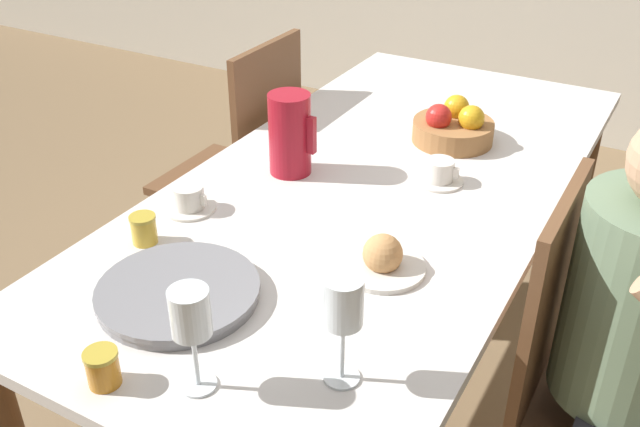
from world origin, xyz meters
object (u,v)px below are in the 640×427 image
at_px(teacup_near_person, 189,200).
at_px(jam_jar_red, 144,228).
at_px(fruit_bowl, 454,127).
at_px(teacup_across, 439,173).
at_px(bread_plate, 382,259).
at_px(serving_tray, 178,292).
at_px(wine_glass_juice, 191,318).
at_px(wine_glass_water, 343,306).
at_px(red_pitcher, 290,133).
at_px(jam_jar_amber, 102,366).
at_px(chair_opposite, 243,168).
at_px(chair_person_side, 586,393).

relative_size(teacup_near_person, jam_jar_red, 1.88).
bearing_deg(fruit_bowl, teacup_across, -77.32).
bearing_deg(bread_plate, teacup_near_person, 179.86).
bearing_deg(bread_plate, serving_tray, -136.85).
xyz_separation_m(wine_glass_juice, serving_tray, (-0.19, 0.18, -0.13)).
bearing_deg(jam_jar_red, fruit_bowl, 64.19).
distance_m(wine_glass_juice, fruit_bowl, 1.19).
bearing_deg(teacup_near_person, wine_glass_water, -29.29).
xyz_separation_m(teacup_across, bread_plate, (0.04, -0.44, -0.00)).
bearing_deg(fruit_bowl, red_pitcher, -128.11).
distance_m(wine_glass_water, serving_tray, 0.43).
relative_size(red_pitcher, bread_plate, 1.17).
bearing_deg(fruit_bowl, jam_jar_amber, -97.95).
bearing_deg(serving_tray, chair_opposite, 118.58).
relative_size(wine_glass_juice, serving_tray, 0.61).
distance_m(teacup_near_person, fruit_bowl, 0.83).
xyz_separation_m(chair_person_side, teacup_across, (-0.49, 0.32, 0.28)).
distance_m(wine_glass_water, fruit_bowl, 1.07).
bearing_deg(jam_jar_amber, wine_glass_water, 31.07).
bearing_deg(serving_tray, teacup_across, 69.37).
bearing_deg(teacup_across, bread_plate, -84.78).
xyz_separation_m(red_pitcher, bread_plate, (0.42, -0.30, -0.09)).
bearing_deg(teacup_near_person, jam_jar_red, -88.18).
distance_m(wine_glass_water, bread_plate, 0.37).
xyz_separation_m(chair_person_side, red_pitcher, (-0.87, 0.18, 0.37)).
xyz_separation_m(chair_opposite, jam_jar_amber, (0.57, -1.21, 0.29)).
height_order(chair_person_side, wine_glass_water, wine_glass_water).
height_order(red_pitcher, jam_jar_amber, red_pitcher).
relative_size(chair_opposite, wine_glass_juice, 4.82).
relative_size(wine_glass_juice, teacup_near_person, 1.56).
height_order(chair_opposite, fruit_bowl, chair_opposite).
bearing_deg(fruit_bowl, chair_person_side, -46.40).
bearing_deg(wine_glass_juice, jam_jar_red, 141.75).
relative_size(serving_tray, jam_jar_red, 4.80).
distance_m(wine_glass_water, teacup_near_person, 0.71).
distance_m(wine_glass_juice, jam_jar_red, 0.51).
relative_size(teacup_near_person, jam_jar_amber, 1.88).
bearing_deg(wine_glass_water, red_pitcher, 127.79).
height_order(chair_opposite, serving_tray, chair_opposite).
distance_m(chair_person_side, bread_plate, 0.55).
bearing_deg(jam_jar_red, red_pitcher, 77.31).
xyz_separation_m(chair_opposite, serving_tray, (0.52, -0.96, 0.27)).
bearing_deg(chair_opposite, wine_glass_juice, -147.98).
height_order(teacup_across, bread_plate, bread_plate).
distance_m(chair_opposite, fruit_bowl, 0.80).
xyz_separation_m(serving_tray, jam_jar_amber, (0.04, -0.26, 0.02)).
xyz_separation_m(wine_glass_water, jam_jar_red, (-0.60, 0.17, -0.12)).
height_order(wine_glass_juice, bread_plate, wine_glass_juice).
height_order(teacup_across, jam_jar_amber, jam_jar_amber).
bearing_deg(red_pitcher, jam_jar_amber, -80.63).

